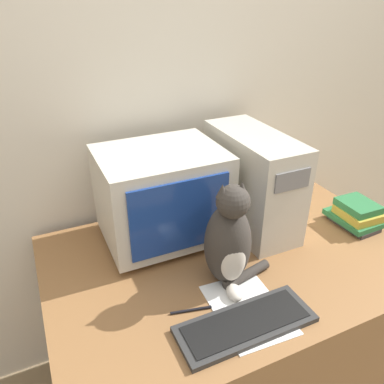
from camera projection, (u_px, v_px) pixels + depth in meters
wall_back at (180, 98)px, 1.61m from camera, size 7.00×0.05×2.50m
desk at (230, 327)px, 1.60m from camera, size 1.39×0.90×0.77m
crt_monitor at (162, 195)px, 1.44m from camera, size 0.46×0.37×0.37m
computer_tower at (252, 181)px, 1.53m from camera, size 0.21×0.48×0.40m
keyboard at (246, 324)px, 1.11m from camera, size 0.42×0.16×0.02m
cat at (229, 241)px, 1.22m from camera, size 0.26×0.22×0.39m
book_stack at (356, 214)px, 1.58m from camera, size 0.16×0.21×0.11m
pen at (191, 310)px, 1.17m from camera, size 0.13×0.04×0.01m
paper_sheet at (247, 309)px, 1.18m from camera, size 0.23×0.31×0.00m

